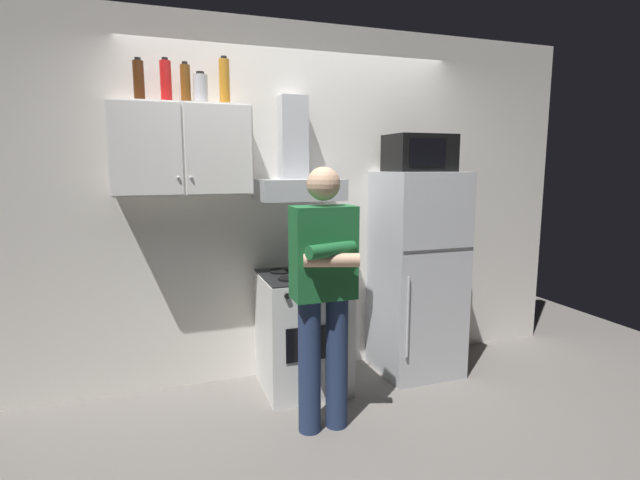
% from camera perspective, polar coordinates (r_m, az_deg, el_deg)
% --- Properties ---
extents(ground_plane, '(7.00, 7.00, 0.00)m').
position_cam_1_polar(ground_plane, '(3.59, 0.00, -18.46)').
color(ground_plane, slate).
extents(back_wall_tiled, '(4.80, 0.10, 2.70)m').
position_cam_1_polar(back_wall_tiled, '(3.77, -2.99, 4.33)').
color(back_wall_tiled, silver).
rests_on(back_wall_tiled, ground_plane).
extents(upper_cabinet, '(0.90, 0.37, 0.60)m').
position_cam_1_polar(upper_cabinet, '(3.40, -16.08, 10.25)').
color(upper_cabinet, white).
extents(stove_oven, '(0.60, 0.62, 0.87)m').
position_cam_1_polar(stove_oven, '(3.62, -2.07, -10.75)').
color(stove_oven, white).
rests_on(stove_oven, ground_plane).
extents(range_hood, '(0.60, 0.44, 0.75)m').
position_cam_1_polar(range_hood, '(3.53, -2.79, 8.04)').
color(range_hood, '#B7BABF').
extents(refrigerator, '(0.60, 0.62, 1.60)m').
position_cam_1_polar(refrigerator, '(3.89, 11.42, -3.90)').
color(refrigerator, silver).
rests_on(refrigerator, ground_plane).
extents(microwave, '(0.48, 0.37, 0.28)m').
position_cam_1_polar(microwave, '(3.82, 11.71, 10.07)').
color(microwave, black).
rests_on(microwave, refrigerator).
extents(person_standing, '(0.38, 0.33, 1.64)m').
position_cam_1_polar(person_standing, '(2.92, 0.44, -5.96)').
color(person_standing, navy).
rests_on(person_standing, ground_plane).
extents(cooking_pot, '(0.30, 0.20, 0.11)m').
position_cam_1_polar(cooking_pot, '(3.42, 0.56, -3.32)').
color(cooking_pot, '#B7BABF').
rests_on(cooking_pot, stove_oven).
extents(bottle_canister_steel, '(0.10, 0.10, 0.21)m').
position_cam_1_polar(bottle_canister_steel, '(3.45, -14.00, 16.99)').
color(bottle_canister_steel, '#B2B5BA').
rests_on(bottle_canister_steel, upper_cabinet).
extents(bottle_liquor_amber, '(0.07, 0.07, 0.33)m').
position_cam_1_polar(bottle_liquor_amber, '(3.50, -11.29, 17.90)').
color(bottle_liquor_amber, '#B7721E').
rests_on(bottle_liquor_amber, upper_cabinet).
extents(bottle_rum_dark, '(0.07, 0.07, 0.28)m').
position_cam_1_polar(bottle_rum_dark, '(3.44, -20.73, 17.24)').
color(bottle_rum_dark, '#47230F').
rests_on(bottle_rum_dark, upper_cabinet).
extents(bottle_beer_brown, '(0.07, 0.07, 0.28)m').
position_cam_1_polar(bottle_beer_brown, '(3.47, -15.69, 17.38)').
color(bottle_beer_brown, brown).
rests_on(bottle_beer_brown, upper_cabinet).
extents(bottle_soda_red, '(0.07, 0.07, 0.29)m').
position_cam_1_polar(bottle_soda_red, '(3.45, -17.85, 17.46)').
color(bottle_soda_red, red).
rests_on(bottle_soda_red, upper_cabinet).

